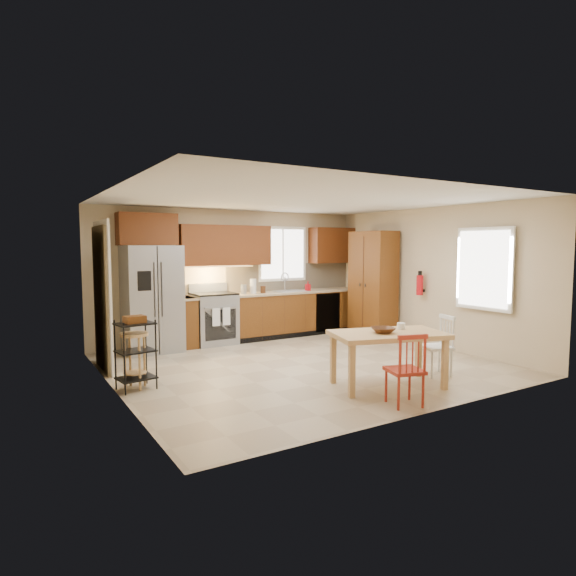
# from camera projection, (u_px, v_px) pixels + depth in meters

# --- Properties ---
(floor) EXTENTS (5.50, 5.50, 0.00)m
(floor) POSITION_uv_depth(u_px,v_px,m) (303.00, 365.00, 7.36)
(floor) COLOR tan
(floor) RESTS_ON ground
(ceiling) EXTENTS (5.50, 5.00, 0.02)m
(ceiling) POSITION_uv_depth(u_px,v_px,m) (304.00, 200.00, 7.14)
(ceiling) COLOR silver
(ceiling) RESTS_ON ground
(wall_back) EXTENTS (5.50, 0.02, 2.50)m
(wall_back) POSITION_uv_depth(u_px,v_px,m) (233.00, 275.00, 9.38)
(wall_back) COLOR #CCB793
(wall_back) RESTS_ON ground
(wall_front) EXTENTS (5.50, 0.02, 2.50)m
(wall_front) POSITION_uv_depth(u_px,v_px,m) (431.00, 299.00, 5.12)
(wall_front) COLOR #CCB793
(wall_front) RESTS_ON ground
(wall_left) EXTENTS (0.02, 5.00, 2.50)m
(wall_left) POSITION_uv_depth(u_px,v_px,m) (113.00, 292.00, 5.83)
(wall_left) COLOR #CCB793
(wall_left) RESTS_ON ground
(wall_right) EXTENTS (0.02, 5.00, 2.50)m
(wall_right) POSITION_uv_depth(u_px,v_px,m) (431.00, 277.00, 8.67)
(wall_right) COLOR #CCB793
(wall_right) RESTS_ON ground
(refrigerator) EXTENTS (0.92, 0.75, 1.82)m
(refrigerator) POSITION_uv_depth(u_px,v_px,m) (152.00, 299.00, 8.21)
(refrigerator) COLOR gray
(refrigerator) RESTS_ON floor
(range_stove) EXTENTS (0.76, 0.63, 0.92)m
(range_stove) POSITION_uv_depth(u_px,v_px,m) (214.00, 319.00, 8.89)
(range_stove) COLOR gray
(range_stove) RESTS_ON floor
(base_cabinet_narrow) EXTENTS (0.30, 0.60, 0.90)m
(base_cabinet_narrow) POSITION_uv_depth(u_px,v_px,m) (185.00, 322.00, 8.62)
(base_cabinet_narrow) COLOR brown
(base_cabinet_narrow) RESTS_ON floor
(base_cabinet_run) EXTENTS (2.92, 0.60, 0.90)m
(base_cabinet_run) POSITION_uv_depth(u_px,v_px,m) (297.00, 313.00, 9.86)
(base_cabinet_run) COLOR brown
(base_cabinet_run) RESTS_ON floor
(dishwasher) EXTENTS (0.60, 0.02, 0.78)m
(dishwasher) POSITION_uv_depth(u_px,v_px,m) (328.00, 312.00, 9.90)
(dishwasher) COLOR black
(dishwasher) RESTS_ON floor
(backsplash) EXTENTS (2.92, 0.03, 0.55)m
(backsplash) POSITION_uv_depth(u_px,v_px,m) (290.00, 277.00, 10.04)
(backsplash) COLOR #C4B193
(backsplash) RESTS_ON wall_back
(upper_over_fridge) EXTENTS (1.00, 0.35, 0.55)m
(upper_over_fridge) POSITION_uv_depth(u_px,v_px,m) (147.00, 229.00, 8.27)
(upper_over_fridge) COLOR #642F10
(upper_over_fridge) RESTS_ON wall_back
(upper_left_block) EXTENTS (1.80, 0.35, 0.75)m
(upper_left_block) POSITION_uv_depth(u_px,v_px,m) (225.00, 245.00, 9.05)
(upper_left_block) COLOR #642F10
(upper_left_block) RESTS_ON wall_back
(upper_right_block) EXTENTS (1.00, 0.35, 0.75)m
(upper_right_block) POSITION_uv_depth(u_px,v_px,m) (332.00, 245.00, 10.34)
(upper_right_block) COLOR #642F10
(upper_right_block) RESTS_ON wall_back
(window_back) EXTENTS (1.12, 0.04, 1.12)m
(window_back) POSITION_uv_depth(u_px,v_px,m) (282.00, 254.00, 9.89)
(window_back) COLOR white
(window_back) RESTS_ON wall_back
(sink) EXTENTS (0.62, 0.46, 0.16)m
(sink) POSITION_uv_depth(u_px,v_px,m) (289.00, 293.00, 9.73)
(sink) COLOR gray
(sink) RESTS_ON base_cabinet_run
(undercab_glow) EXTENTS (1.60, 0.30, 0.01)m
(undercab_glow) POSITION_uv_depth(u_px,v_px,m) (211.00, 267.00, 8.91)
(undercab_glow) COLOR #FFBF66
(undercab_glow) RESTS_ON wall_back
(soap_bottle) EXTENTS (0.09, 0.09, 0.19)m
(soap_bottle) POSITION_uv_depth(u_px,v_px,m) (308.00, 286.00, 9.82)
(soap_bottle) COLOR #B40C13
(soap_bottle) RESTS_ON base_cabinet_run
(paper_towel) EXTENTS (0.12, 0.12, 0.28)m
(paper_towel) POSITION_uv_depth(u_px,v_px,m) (253.00, 286.00, 9.23)
(paper_towel) COLOR silver
(paper_towel) RESTS_ON base_cabinet_run
(canister_steel) EXTENTS (0.11, 0.11, 0.18)m
(canister_steel) POSITION_uv_depth(u_px,v_px,m) (244.00, 289.00, 9.13)
(canister_steel) COLOR gray
(canister_steel) RESTS_ON base_cabinet_run
(canister_wood) EXTENTS (0.10, 0.10, 0.14)m
(canister_wood) POSITION_uv_depth(u_px,v_px,m) (263.00, 290.00, 9.31)
(canister_wood) COLOR #4F2915
(canister_wood) RESTS_ON base_cabinet_run
(pantry) EXTENTS (0.50, 0.95, 2.10)m
(pantry) POSITION_uv_depth(u_px,v_px,m) (373.00, 284.00, 9.55)
(pantry) COLOR brown
(pantry) RESTS_ON floor
(fire_extinguisher) EXTENTS (0.12, 0.12, 0.36)m
(fire_extinguisher) POSITION_uv_depth(u_px,v_px,m) (420.00, 285.00, 8.75)
(fire_extinguisher) COLOR #B40C13
(fire_extinguisher) RESTS_ON wall_right
(window_right) EXTENTS (0.04, 1.02, 1.32)m
(window_right) POSITION_uv_depth(u_px,v_px,m) (484.00, 269.00, 7.64)
(window_right) COLOR white
(window_right) RESTS_ON wall_right
(doorway) EXTENTS (0.04, 0.95, 2.10)m
(doorway) POSITION_uv_depth(u_px,v_px,m) (101.00, 298.00, 6.99)
(doorway) COLOR #8C7A59
(doorway) RESTS_ON wall_left
(dining_table) EXTENTS (1.59, 1.17, 0.69)m
(dining_table) POSITION_uv_depth(u_px,v_px,m) (388.00, 360.00, 6.20)
(dining_table) COLOR tan
(dining_table) RESTS_ON floor
(chair_red) EXTENTS (0.48, 0.48, 0.83)m
(chair_red) POSITION_uv_depth(u_px,v_px,m) (405.00, 369.00, 5.46)
(chair_red) COLOR #A02918
(chair_red) RESTS_ON floor
(chair_white) EXTENTS (0.48, 0.48, 0.83)m
(chair_white) POSITION_uv_depth(u_px,v_px,m) (436.00, 346.00, 6.73)
(chair_white) COLOR silver
(chair_white) RESTS_ON floor
(table_bowl) EXTENTS (0.36, 0.36, 0.07)m
(table_bowl) POSITION_uv_depth(u_px,v_px,m) (383.00, 333.00, 6.12)
(table_bowl) COLOR #4F2915
(table_bowl) RESTS_ON dining_table
(table_jar) EXTENTS (0.12, 0.12, 0.11)m
(table_jar) POSITION_uv_depth(u_px,v_px,m) (401.00, 328.00, 6.40)
(table_jar) COLOR silver
(table_jar) RESTS_ON dining_table
(bar_stool) EXTENTS (0.40, 0.40, 0.72)m
(bar_stool) POSITION_uv_depth(u_px,v_px,m) (135.00, 361.00, 6.11)
(bar_stool) COLOR tan
(bar_stool) RESTS_ON floor
(utility_cart) EXTENTS (0.49, 0.41, 0.89)m
(utility_cart) POSITION_uv_depth(u_px,v_px,m) (136.00, 355.00, 6.05)
(utility_cart) COLOR black
(utility_cart) RESTS_ON floor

